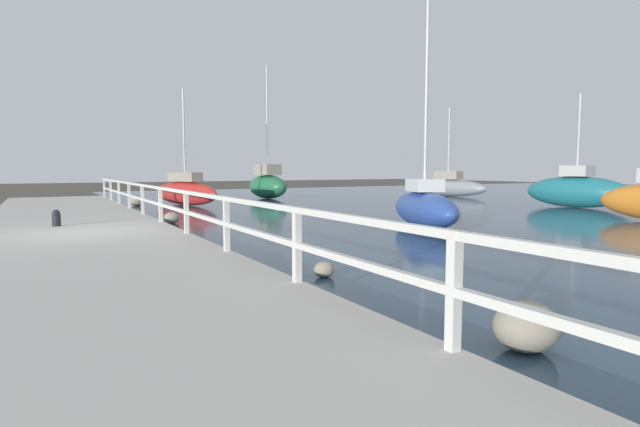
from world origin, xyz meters
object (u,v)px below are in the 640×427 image
object	(u,v)px
sailboat_blue	(424,207)
sailboat_gray	(448,186)
sailboat_green	(268,184)
sailboat_red	(185,191)
sailboat_teal	(576,191)
mooring_bollard	(56,218)

from	to	relation	value
sailboat_blue	sailboat_gray	bearing A→B (deg)	63.73
sailboat_green	sailboat_blue	bearing A→B (deg)	-106.79
sailboat_green	sailboat_blue	distance (m)	16.61
sailboat_red	sailboat_green	world-z (taller)	sailboat_green
sailboat_blue	sailboat_teal	world-z (taller)	sailboat_blue
sailboat_red	sailboat_gray	world-z (taller)	sailboat_gray
sailboat_red	sailboat_teal	world-z (taller)	sailboat_red
sailboat_gray	sailboat_teal	size ratio (longest dim) A/B	1.10
sailboat_red	sailboat_green	xyz separation A→B (m)	(5.86, 3.21, 0.18)
sailboat_teal	sailboat_gray	bearing A→B (deg)	70.38
mooring_bollard	sailboat_gray	size ratio (longest dim) A/B	0.08
mooring_bollard	sailboat_gray	world-z (taller)	sailboat_gray
mooring_bollard	sailboat_blue	distance (m)	10.53
mooring_bollard	sailboat_gray	xyz separation A→B (m)	(23.47, 9.84, 0.16)
mooring_bollard	sailboat_gray	distance (m)	25.46
mooring_bollard	sailboat_blue	size ratio (longest dim) A/B	0.06
sailboat_gray	sailboat_teal	bearing A→B (deg)	-113.89
mooring_bollard	sailboat_green	bearing A→B (deg)	48.13
sailboat_green	mooring_bollard	bearing A→B (deg)	-142.32
sailboat_green	sailboat_teal	world-z (taller)	sailboat_green
sailboat_gray	sailboat_red	bearing A→B (deg)	165.15
sailboat_red	sailboat_blue	size ratio (longest dim) A/B	0.71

